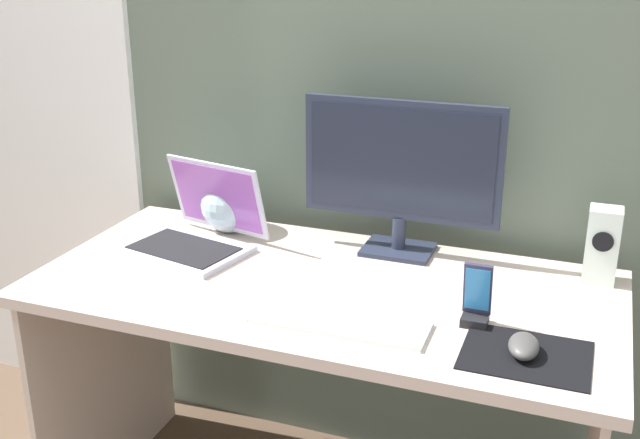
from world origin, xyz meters
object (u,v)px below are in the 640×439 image
laptop (197,231)px  phone_in_dock (476,303)px  mouse (524,346)px  fishbowl (230,204)px  monitor (401,170)px  speaker_right (602,245)px  keyboard_external (339,322)px

laptop → phone_in_dock: 0.78m
mouse → phone_in_dock: (-0.11, 0.10, 0.03)m
laptop → fishbowl: 0.15m
fishbowl → phone_in_dock: 0.81m
monitor → mouse: 0.60m
speaker_right → fishbowl: size_ratio=1.12×
laptop → phone_in_dock: (0.77, -0.17, 0.00)m
speaker_right → laptop: laptop is taller
mouse → phone_in_dock: size_ratio=0.72×
keyboard_external → mouse: bearing=0.1°
speaker_right → keyboard_external: speaker_right is taller
monitor → keyboard_external: (-0.01, -0.43, -0.22)m
speaker_right → fishbowl: (-0.98, -0.00, -0.01)m
phone_in_dock → monitor: bearing=128.3°
monitor → fishbowl: (-0.48, -0.01, -0.15)m
speaker_right → phone_in_dock: 0.40m
laptop → mouse: size_ratio=3.52×
keyboard_external → laptop: bearing=150.2°
monitor → phone_in_dock: monitor is taller
laptop → keyboard_external: size_ratio=0.92×
mouse → speaker_right: bearing=67.8°
mouse → phone_in_dock: 0.15m
monitor → mouse: size_ratio=5.11×
laptop → phone_in_dock: bearing=-12.5°
speaker_right → mouse: speaker_right is taller
phone_in_dock → keyboard_external: bearing=-158.5°
speaker_right → fishbowl: bearing=-179.8°
phone_in_dock → speaker_right: bearing=53.4°
speaker_right → fishbowl: speaker_right is taller
speaker_right → keyboard_external: (-0.51, -0.43, -0.09)m
mouse → keyboard_external: bearing=175.2°
fishbowl → keyboard_external: (0.47, -0.42, -0.07)m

